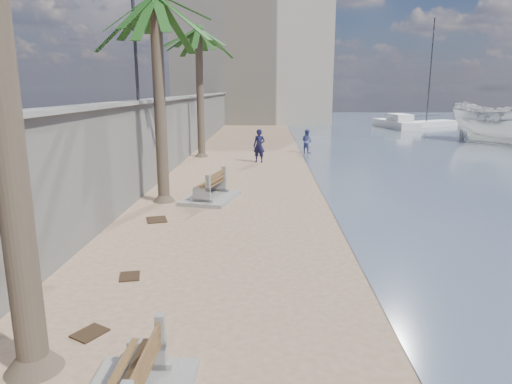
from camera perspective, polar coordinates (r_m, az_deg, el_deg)
name	(u,v)px	position (r m, az deg, el deg)	size (l,w,h in m)	color
seawall	(178,131)	(26.12, -9.74, 7.58)	(0.45, 70.00, 3.50)	gray
wall_cap	(177,98)	(26.02, -9.89, 11.53)	(0.80, 70.00, 0.12)	gray
end_building	(253,64)	(57.63, -0.40, 15.75)	(18.00, 12.00, 14.00)	#B7AA93
bench_far	(210,188)	(16.98, -5.71, 0.49)	(2.17, 2.75, 1.02)	gray
palm_back	(198,32)	(27.91, -7.20, 19.24)	(5.00, 5.00, 8.23)	brown
streetlight	(134,16)	(18.39, -15.06, 20.51)	(0.28, 0.28, 5.12)	#2D2D33
person_a	(259,143)	(25.55, 0.40, 6.09)	(0.77, 0.52, 2.12)	#131335
person_b	(307,140)	(29.59, 6.35, 6.50)	(0.80, 0.62, 1.67)	#454F8F
boat_cruiser	(509,121)	(39.30, 29.04, 7.80)	(3.57, 3.68, 4.20)	silver
yacht_far	(395,125)	(50.50, 17.02, 8.06)	(7.58, 2.12, 1.50)	silver
sailboat_west	(426,124)	(53.28, 20.50, 8.01)	(7.86, 5.89, 11.31)	silver
debris_b	(90,333)	(8.54, -20.06, -16.23)	(0.53, 0.42, 0.03)	#382616
debris_c	(157,220)	(14.72, -12.30, -3.39)	(0.75, 0.60, 0.03)	#382616
debris_d	(130,276)	(10.57, -15.50, -10.12)	(0.53, 0.43, 0.03)	#382616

